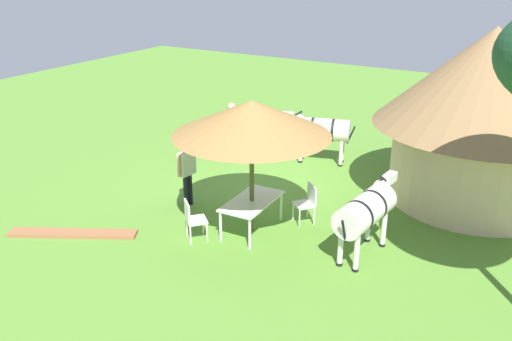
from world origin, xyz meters
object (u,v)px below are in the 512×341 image
shade_umbrella (252,118)px  zebra_nearest_camera (320,130)px  standing_watcher (232,127)px  zebra_by_umbrella (366,210)px  guest_beside_umbrella (187,168)px  thatched_hut (485,108)px  patio_dining_table (252,203)px  patio_chair_east_end (307,201)px  patio_chair_near_hut (192,218)px

shade_umbrella → zebra_nearest_camera: shade_umbrella is taller
standing_watcher → zebra_nearest_camera: (-1.22, 2.28, -0.07)m
shade_umbrella → zebra_by_umbrella: bearing=95.9°
shade_umbrella → guest_beside_umbrella: size_ratio=2.06×
thatched_hut → patio_dining_table: bearing=-42.8°
patio_dining_table → patio_chair_east_end: (-1.00, 0.88, -0.14)m
zebra_nearest_camera → zebra_by_umbrella: bearing=-161.7°
patio_chair_near_hut → patio_dining_table: bearing=90.0°
shade_umbrella → patio_dining_table: 1.94m
zebra_by_umbrella → patio_dining_table: bearing=-167.2°
guest_beside_umbrella → zebra_nearest_camera: (-4.35, 1.55, 0.02)m
guest_beside_umbrella → shade_umbrella: bearing=87.1°
thatched_hut → guest_beside_umbrella: thatched_hut is taller
standing_watcher → shade_umbrella: bearing=97.7°
patio_dining_table → patio_chair_east_end: patio_chair_east_end is taller
guest_beside_umbrella → standing_watcher: standing_watcher is taller
patio_dining_table → patio_chair_east_end: bearing=138.7°
shade_umbrella → patio_chair_near_hut: bearing=-41.5°
thatched_hut → standing_watcher: bearing=-83.5°
shade_umbrella → zebra_by_umbrella: shade_umbrella is taller
guest_beside_umbrella → thatched_hut: bearing=129.9°
patio_dining_table → zebra_nearest_camera: bearing=-174.4°
thatched_hut → guest_beside_umbrella: size_ratio=3.19×
thatched_hut → zebra_by_umbrella: bearing=-19.6°
shade_umbrella → thatched_hut: bearing=137.2°
shade_umbrella → patio_chair_east_end: 2.47m
patio_chair_near_hut → patio_chair_east_end: (-2.00, 1.76, 0.00)m
zebra_by_umbrella → guest_beside_umbrella: bearing=-174.1°
guest_beside_umbrella → patio_chair_east_end: bearing=109.5°
shade_umbrella → guest_beside_umbrella: (-0.34, -2.01, -1.63)m
zebra_nearest_camera → shade_umbrella: bearing=170.1°
patio_chair_east_end → thatched_hut: bearing=-91.9°
guest_beside_umbrella → zebra_nearest_camera: 4.62m
zebra_nearest_camera → patio_dining_table: bearing=170.1°
shade_umbrella → patio_chair_near_hut: (1.00, -0.88, -2.08)m
standing_watcher → zebra_by_umbrella: standing_watcher is taller
standing_watcher → thatched_hut: bearing=155.9°
patio_chair_near_hut → standing_watcher: 4.86m
patio_dining_table → standing_watcher: (-3.47, -2.74, 0.41)m
patio_dining_table → patio_chair_near_hut: size_ratio=1.79×
patio_chair_near_hut → guest_beside_umbrella: 1.81m
patio_dining_table → standing_watcher: size_ratio=0.91×
shade_umbrella → zebra_by_umbrella: size_ratio=1.47×
shade_umbrella → patio_chair_east_end: shade_umbrella is taller
patio_chair_near_hut → guest_beside_umbrella: guest_beside_umbrella is taller
thatched_hut → zebra_by_umbrella: (3.97, -1.41, -1.37)m
patio_chair_east_end → standing_watcher: bearing=7.0°
thatched_hut → zebra_nearest_camera: (-0.46, -4.37, -1.37)m
thatched_hut → patio_chair_east_end: (3.23, -3.03, -1.85)m
thatched_hut → guest_beside_umbrella: bearing=-56.7°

